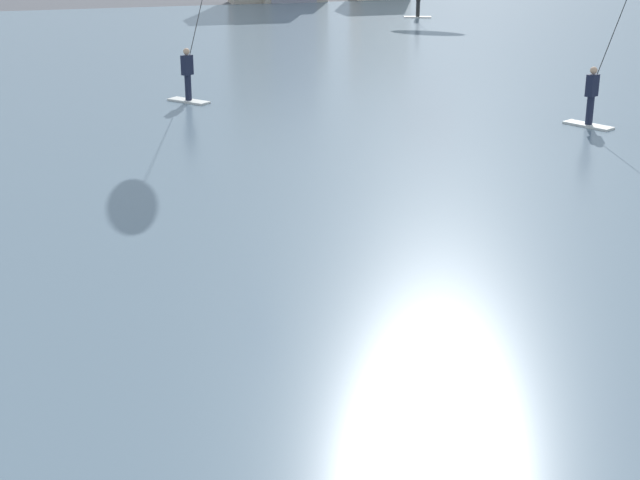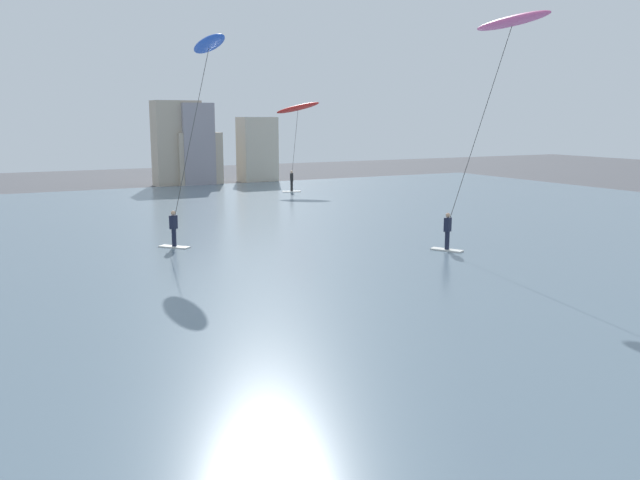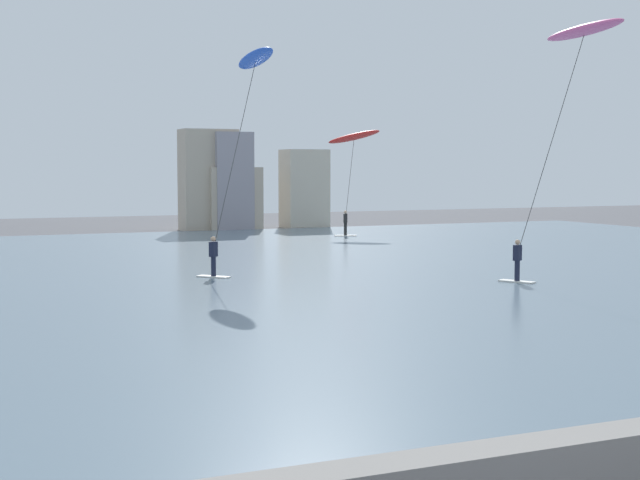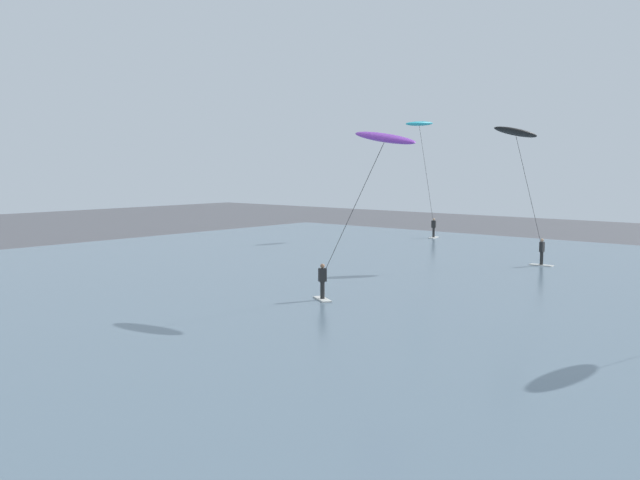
{
  "view_description": "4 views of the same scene",
  "coord_description": "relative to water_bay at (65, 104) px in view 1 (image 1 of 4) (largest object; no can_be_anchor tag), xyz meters",
  "views": [
    {
      "loc": [
        -0.12,
        0.88,
        6.16
      ],
      "look_at": [
        2.55,
        10.58,
        2.5
      ],
      "focal_mm": 53.57,
      "sensor_mm": 36.0,
      "label": 1
    },
    {
      "loc": [
        -4.37,
        1.17,
        5.75
      ],
      "look_at": [
        1.26,
        11.75,
        3.58
      ],
      "focal_mm": 37.9,
      "sensor_mm": 36.0,
      "label": 2
    },
    {
      "loc": [
        -7.34,
        -5.49,
        4.52
      ],
      "look_at": [
        1.72,
        15.0,
        2.76
      ],
      "focal_mm": 52.14,
      "sensor_mm": 36.0,
      "label": 3
    },
    {
      "loc": [
        9.06,
        0.17,
        6.19
      ],
      "look_at": [
        -3.18,
        14.33,
        4.23
      ],
      "focal_mm": 40.63,
      "sensor_mm": 36.0,
      "label": 4
    }
  ],
  "objects": [
    {
      "name": "water_bay",
      "position": [
        0.0,
        0.0,
        0.0
      ],
      "size": [
        84.0,
        52.0,
        0.1
      ],
      "primitive_type": "cube",
      "color": "slate",
      "rests_on": "ground"
    }
  ]
}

